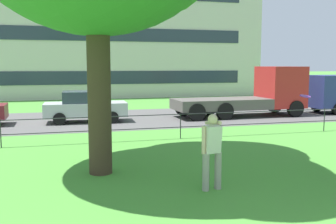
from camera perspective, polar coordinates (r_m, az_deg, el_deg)
name	(u,v)px	position (r m, az deg, el deg)	size (l,w,h in m)	color
street_strip	(147,118)	(21.16, -3.14, -0.83)	(80.00, 7.94, 0.01)	#565454
park_fence	(181,121)	(15.07, 1.84, -1.34)	(38.79, 0.04, 1.00)	#232328
person_thrower	(212,149)	(8.92, 6.42, -5.40)	(0.51, 0.81, 1.74)	gray
frisbee	(305,96)	(10.37, 19.38, 2.19)	(0.36, 0.36, 0.07)	purple
car_silver_right	(85,107)	(19.85, -12.02, 0.78)	(4.06, 1.93, 1.54)	#B7BABF
flatbed_truck_far_right	(257,94)	(22.44, 12.85, 2.57)	(7.35, 2.55, 2.75)	#B22323
apartment_building_background	(95,20)	(41.36, -10.65, 13.00)	(29.20, 16.11, 14.67)	beige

